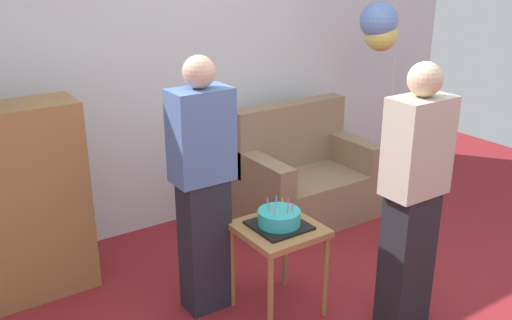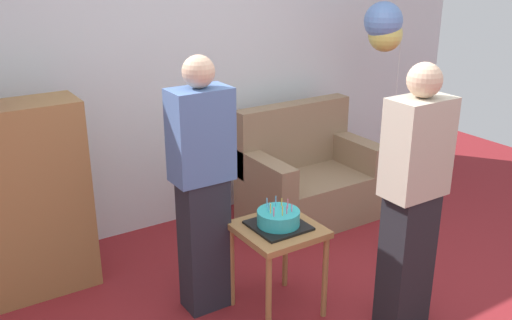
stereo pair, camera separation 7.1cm
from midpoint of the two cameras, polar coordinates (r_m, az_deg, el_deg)
wall_back at (r=4.67m, az=-8.37°, el=9.73°), size 6.00×0.10×2.70m
couch at (r=4.91m, az=4.33°, el=-1.88°), size 1.10×0.70×0.96m
bookshelf at (r=3.98m, az=-22.76°, el=-3.78°), size 0.80×0.36×1.61m
side_table at (r=3.57m, az=1.69°, el=-7.90°), size 0.48×0.48×0.59m
birthday_cake at (r=3.50m, az=1.72°, el=-5.87°), size 0.32×0.32×0.17m
person_blowing_candles at (r=3.49m, az=-5.87°, el=-2.70°), size 0.36×0.22×1.63m
person_holding_cake at (r=3.40m, az=14.67°, el=-3.92°), size 0.36×0.22×1.63m
handbag at (r=4.66m, az=13.49°, el=-6.97°), size 0.28×0.14×0.20m
balloon_bunch at (r=4.98m, az=11.75°, el=12.83°), size 0.33×0.32×1.78m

